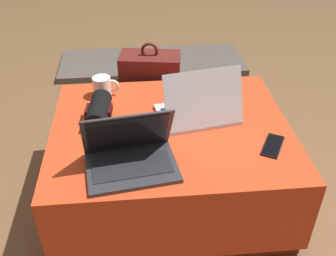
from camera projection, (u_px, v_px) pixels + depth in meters
ground_plane at (171, 193)px, 1.90m from camera, size 14.00×14.00×0.00m
ottoman at (171, 162)px, 1.79m from camera, size 1.02×0.83×0.39m
laptop_near at (130, 155)px, 1.44m from camera, size 0.36×0.28×0.23m
laptop_far at (199, 109)px, 1.70m from camera, size 0.37×0.30×0.24m
cell_phone at (273, 146)px, 1.56m from camera, size 0.13×0.16×0.01m
backpack at (151, 95)px, 2.22m from camera, size 0.34×0.26×0.55m
wrist_brace at (99, 110)px, 1.70m from camera, size 0.12×0.22×0.09m
coffee_mug at (103, 87)px, 1.87m from camera, size 0.12×0.09×0.10m
fireplace_hearth at (152, 62)px, 3.04m from camera, size 1.40×0.50×0.04m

